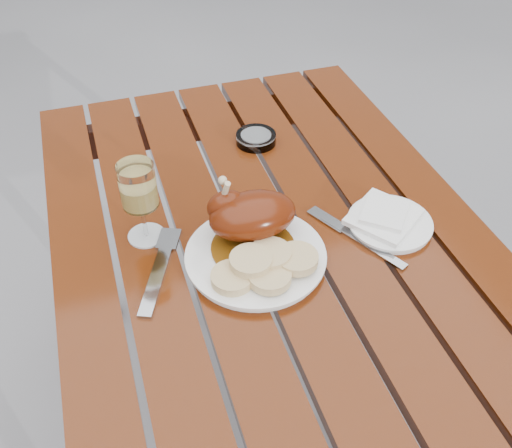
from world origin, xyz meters
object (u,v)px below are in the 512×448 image
Objects in this scene: side_plate at (390,224)px; ashtray at (256,138)px; table at (270,354)px; wine_glass at (141,203)px; dinner_plate at (256,257)px.

ashtray is (-0.16, 0.35, 0.00)m from side_plate.
table is 7.37× the size of wine_glass.
side_plate is (0.27, 0.01, -0.00)m from dinner_plate.
ashtray reaches higher than side_plate.
ashtray is (0.12, 0.36, 0.00)m from dinner_plate.
ashtray reaches higher than dinner_plate.
dinner_plate is 0.27m from side_plate.
table is at bearing 44.59° from dinner_plate.
dinner_plate reaches higher than side_plate.
side_plate is 1.77× the size of ashtray.
dinner_plate is 0.37m from ashtray.
wine_glass reaches higher than table.
wine_glass is 1.01× the size of side_plate.
dinner_plate is 1.57× the size of side_plate.
table is 4.75× the size of dinner_plate.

